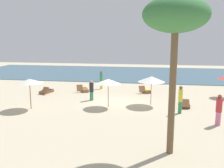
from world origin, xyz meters
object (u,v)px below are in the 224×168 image
umbrella_1 (30,81)px  umbrella_2 (151,79)px  lounger_1 (145,91)px  person_3 (101,80)px  lounger_0 (84,90)px  person_0 (219,110)px  person_4 (180,99)px  palm_0 (176,18)px  umbrella_3 (108,81)px  lounger_2 (185,104)px  lounger_3 (46,91)px  person_1 (91,90)px

umbrella_1 → umbrella_2: size_ratio=0.99×
lounger_1 → person_3: person_3 is taller
umbrella_1 → lounger_0: size_ratio=1.30×
person_0 → person_4: size_ratio=0.98×
person_4 → palm_0: 8.14m
lounger_0 → person_3: person_3 is taller
umbrella_3 → lounger_2: (5.76, 1.04, -1.79)m
lounger_1 → lounger_3: (-9.25, -1.88, -0.00)m
person_0 → person_1: 10.13m
lounger_0 → person_3: 2.18m
lounger_1 → lounger_3: size_ratio=0.99×
lounger_1 → person_1: person_1 is taller
lounger_2 → lounger_3: 12.70m
lounger_1 → palm_0: bearing=-83.2°
umbrella_3 → person_0: size_ratio=1.14×
umbrella_1 → person_3: umbrella_1 is taller
umbrella_2 → palm_0: palm_0 is taller
lounger_0 → lounger_3: size_ratio=0.97×
lounger_2 → palm_0: 10.20m
umbrella_2 → person_3: 7.59m
lounger_3 → person_1: size_ratio=1.06×
umbrella_1 → lounger_3: umbrella_1 is taller
umbrella_1 → lounger_2: umbrella_1 is taller
lounger_0 → person_1: 3.78m
lounger_3 → person_3: person_3 is taller
person_1 → palm_0: size_ratio=0.24×
palm_0 → lounger_3: bearing=134.6°
umbrella_3 → lounger_0: bearing=122.9°
lounger_0 → lounger_2: 9.97m
lounger_0 → person_0: 13.32m
lounger_0 → umbrella_2: bearing=-32.1°
umbrella_1 → person_1: bearing=40.1°
umbrella_3 → person_3: (-1.89, 6.57, -1.01)m
umbrella_2 → lounger_3: size_ratio=1.28×
lounger_2 → person_0: bearing=-69.6°
person_3 → person_4: (7.10, -7.41, 0.06)m
lounger_0 → umbrella_3: bearing=-57.1°
lounger_2 → lounger_0: bearing=155.7°
umbrella_2 → person_1: umbrella_2 is taller
umbrella_1 → person_3: (3.67, 8.01, -1.13)m
lounger_2 → person_3: bearing=144.1°
umbrella_3 → lounger_0: (-3.33, 5.14, -1.79)m
lounger_3 → person_1: bearing=-22.1°
lounger_0 → person_0: (10.56, -8.07, 0.79)m
umbrella_3 → lounger_2: umbrella_3 is taller
umbrella_1 → lounger_2: 11.74m
person_0 → palm_0: palm_0 is taller
lounger_2 → palm_0: palm_0 is taller
umbrella_1 → umbrella_2: umbrella_2 is taller
lounger_3 → person_3: size_ratio=0.95×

